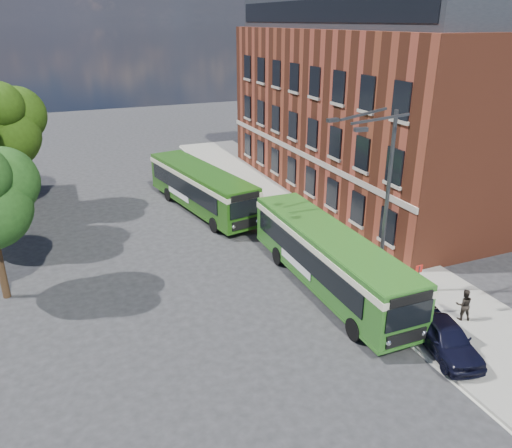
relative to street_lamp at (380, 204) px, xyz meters
name	(u,v)px	position (x,y,z in m)	size (l,w,h in m)	color
ground	(265,295)	(-4.84, 2.00, -4.79)	(120.00, 120.00, 0.00)	#262628
pavement	(312,218)	(2.16, 10.00, -4.72)	(6.00, 48.00, 0.15)	#99978B
kerb_line	(271,226)	(-0.89, 10.00, -4.79)	(0.12, 48.00, 0.01)	beige
brick_office	(374,101)	(9.16, 14.00, 2.18)	(12.10, 26.00, 14.20)	brown
street_lamp	(380,204)	(0.00, 0.00, 0.00)	(2.96, 2.38, 9.00)	#35373A
bus_stop_sign	(417,286)	(0.76, -2.20, -3.28)	(0.35, 0.08, 2.52)	#35373A
bus_front	(329,255)	(-1.64, 1.50, -2.96)	(2.64, 12.43, 3.02)	#2B651F
bus_rear	(201,185)	(-4.24, 14.65, -2.96)	(4.67, 12.12, 3.02)	#225112
parked_car	(446,338)	(-0.04, -5.08, -3.97)	(1.58, 3.93, 1.34)	black
pedestrian_a	(381,270)	(0.81, 0.46, -3.78)	(0.63, 0.42, 1.73)	black
pedestrian_b	(464,305)	(2.37, -3.50, -3.90)	(0.72, 0.56, 1.47)	black
tree_right	(4,125)	(-16.16, 19.18, 1.35)	(5.36, 5.10, 9.05)	#362213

